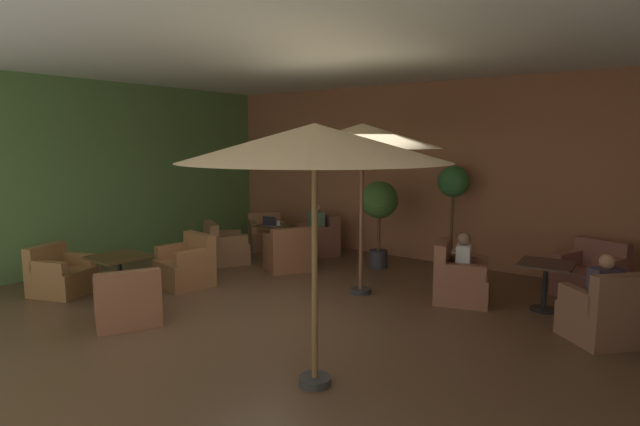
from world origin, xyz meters
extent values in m
cube|color=brown|center=(0.00, 0.00, -0.01)|extent=(9.95, 8.07, 0.02)
cube|color=#A26242|center=(0.00, 4.00, 1.77)|extent=(9.95, 0.08, 3.54)
cube|color=#588043|center=(-4.94, 0.00, 1.77)|extent=(0.08, 8.07, 3.54)
cube|color=silver|center=(0.00, 0.00, 3.57)|extent=(9.95, 8.07, 0.06)
cylinder|color=black|center=(-2.55, 2.25, 0.01)|extent=(0.35, 0.35, 0.02)
cylinder|color=black|center=(-2.55, 2.25, 0.33)|extent=(0.07, 0.07, 0.66)
cube|color=#3E3117|center=(-2.55, 2.25, 0.67)|extent=(0.63, 0.63, 0.03)
cube|color=brown|center=(-3.05, 1.41, 0.21)|extent=(1.05, 1.05, 0.41)
cube|color=brown|center=(-3.20, 1.16, 0.62)|extent=(0.74, 0.54, 0.41)
cube|color=brown|center=(-3.29, 1.61, 0.51)|extent=(0.44, 0.59, 0.19)
cube|color=brown|center=(-2.77, 1.29, 0.51)|extent=(0.44, 0.59, 0.19)
cube|color=brown|center=(-1.73, 1.74, 0.21)|extent=(1.05, 1.07, 0.42)
cube|color=brown|center=(-1.48, 1.59, 0.63)|extent=(0.56, 0.77, 0.42)
cube|color=brown|center=(-1.94, 1.48, 0.54)|extent=(0.56, 0.42, 0.23)
cube|color=brown|center=(-1.59, 2.04, 0.54)|extent=(0.56, 0.42, 0.23)
cube|color=brown|center=(-2.09, 3.10, 0.21)|extent=(1.07, 1.04, 0.41)
cube|color=brown|center=(-1.95, 3.35, 0.62)|extent=(0.79, 0.54, 0.42)
cube|color=brown|center=(-1.81, 2.90, 0.52)|extent=(0.40, 0.57, 0.23)
cube|color=brown|center=(-2.40, 3.23, 0.52)|extent=(0.40, 0.57, 0.23)
cube|color=#8A5E3C|center=(-3.31, 2.85, 0.22)|extent=(1.05, 1.04, 0.43)
cube|color=#8A5E3C|center=(-3.55, 3.04, 0.61)|extent=(0.58, 0.67, 0.36)
cube|color=#8A5E3C|center=(-3.09, 3.06, 0.53)|extent=(0.54, 0.47, 0.20)
cube|color=#8A5E3C|center=(-3.47, 2.59, 0.53)|extent=(0.54, 0.47, 0.20)
cylinder|color=black|center=(-2.60, -1.19, 0.01)|extent=(0.35, 0.35, 0.02)
cylinder|color=black|center=(-2.60, -1.19, 0.33)|extent=(0.07, 0.07, 0.66)
cube|color=#3D2D15|center=(-2.60, -1.19, 0.67)|extent=(0.79, 0.79, 0.03)
cube|color=brown|center=(-1.64, -1.69, 0.20)|extent=(1.03, 1.05, 0.40)
cube|color=brown|center=(-1.38, -1.82, 0.59)|extent=(0.51, 0.78, 0.36)
cube|color=brown|center=(-1.83, -1.97, 0.50)|extent=(0.58, 0.38, 0.19)
cube|color=brown|center=(-1.52, -1.38, 0.50)|extent=(0.58, 0.38, 0.19)
cube|color=#8F5C37|center=(-2.42, -0.13, 0.22)|extent=(0.89, 0.87, 0.44)
cube|color=#8F5C37|center=(-2.37, 0.16, 0.65)|extent=(0.80, 0.29, 0.42)
cube|color=#8F5C37|center=(-2.11, -0.22, 0.55)|extent=(0.24, 0.60, 0.22)
cube|color=#8F5C37|center=(-2.73, -0.12, 0.55)|extent=(0.24, 0.60, 0.22)
cube|color=brown|center=(-3.61, -1.56, 0.20)|extent=(0.98, 0.95, 0.40)
cube|color=brown|center=(-3.89, -1.67, 0.59)|extent=(0.41, 0.74, 0.37)
cube|color=brown|center=(-3.67, -1.27, 0.50)|extent=(0.61, 0.32, 0.19)
cube|color=brown|center=(-3.47, -1.83, 0.50)|extent=(0.61, 0.32, 0.19)
cylinder|color=black|center=(2.70, 2.15, 0.01)|extent=(0.38, 0.38, 0.02)
cylinder|color=black|center=(2.70, 2.15, 0.33)|extent=(0.07, 0.07, 0.66)
cube|color=#462D22|center=(2.70, 2.15, 0.67)|extent=(0.75, 0.75, 0.03)
cube|color=#915447|center=(3.11, 3.20, 0.21)|extent=(1.05, 1.04, 0.43)
cube|color=#915447|center=(3.22, 3.49, 0.65)|extent=(0.83, 0.46, 0.45)
cube|color=#915447|center=(3.41, 3.04, 0.55)|extent=(0.36, 0.63, 0.23)
cube|color=#915447|center=(2.78, 3.28, 0.55)|extent=(0.36, 0.63, 0.23)
cube|color=brown|center=(1.61, 1.83, 0.21)|extent=(0.96, 0.94, 0.43)
cube|color=brown|center=(1.32, 1.75, 0.67)|extent=(0.37, 0.77, 0.48)
cube|color=brown|center=(1.57, 2.14, 0.54)|extent=(0.62, 0.30, 0.22)
cube|color=brown|center=(1.74, 1.55, 0.54)|extent=(0.62, 0.30, 0.22)
cube|color=brown|center=(3.53, 1.38, 0.21)|extent=(1.07, 1.07, 0.43)
cube|color=brown|center=(3.74, 1.19, 0.66)|extent=(0.65, 0.68, 0.47)
cube|color=brown|center=(3.28, 1.17, 0.54)|extent=(0.51, 0.49, 0.23)
cube|color=brown|center=(3.72, 1.64, 0.54)|extent=(0.51, 0.49, 0.23)
cylinder|color=#2D2D2D|center=(0.16, 1.27, 0.04)|extent=(0.32, 0.32, 0.08)
cylinder|color=brown|center=(0.16, 1.27, 1.31)|extent=(0.06, 0.06, 2.62)
cone|color=#D4B98E|center=(0.16, 1.27, 2.48)|extent=(2.44, 2.44, 0.38)
cylinder|color=#2D2D2D|center=(1.41, -1.58, 0.04)|extent=(0.32, 0.32, 0.08)
cylinder|color=brown|center=(1.41, -1.58, 1.26)|extent=(0.06, 0.06, 2.52)
cone|color=beige|center=(1.41, -1.58, 2.39)|extent=(2.56, 2.56, 0.36)
cylinder|color=#343136|center=(-0.45, 2.89, 0.17)|extent=(0.35, 0.35, 0.33)
cylinder|color=brown|center=(-0.45, 2.89, 0.67)|extent=(0.06, 0.06, 0.67)
sphere|color=#3D6B2C|center=(-0.45, 2.89, 1.30)|extent=(0.71, 0.71, 0.71)
cylinder|color=silver|center=(0.73, 3.55, 0.19)|extent=(0.42, 0.42, 0.37)
cylinder|color=brown|center=(0.73, 3.55, 0.90)|extent=(0.06, 0.06, 1.04)
sphere|color=#34733A|center=(0.73, 3.55, 1.66)|extent=(0.58, 0.58, 0.58)
cube|color=#3E3444|center=(3.53, 1.38, 0.66)|extent=(0.40, 0.41, 0.47)
sphere|color=#AC7357|center=(3.53, 1.38, 0.98)|extent=(0.18, 0.18, 0.18)
cube|color=silver|center=(1.61, 1.83, 0.65)|extent=(0.30, 0.41, 0.45)
sphere|color=#825F4B|center=(1.61, 1.83, 0.96)|extent=(0.19, 0.19, 0.19)
cube|color=#517758|center=(-2.09, 3.10, 0.67)|extent=(0.45, 0.38, 0.51)
sphere|color=#A57E63|center=(-2.09, 3.10, 1.00)|extent=(0.17, 0.17, 0.17)
cylinder|color=white|center=(-2.46, 2.29, 0.75)|extent=(0.08, 0.08, 0.11)
cube|color=#9EA0A5|center=(-2.57, 2.23, 0.70)|extent=(0.34, 0.27, 0.01)
cube|color=black|center=(-2.55, 2.12, 0.80)|extent=(0.31, 0.06, 0.19)
camera|label=1|loc=(4.26, -5.35, 2.40)|focal=28.30mm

